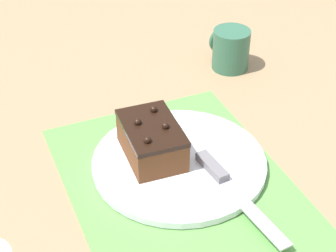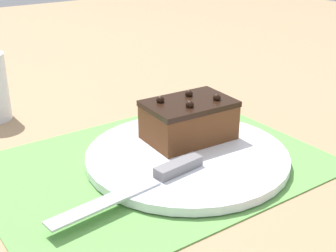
# 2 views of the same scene
# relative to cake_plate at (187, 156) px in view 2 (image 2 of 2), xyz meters

# --- Properties ---
(ground_plane) EXTENTS (3.00, 3.00, 0.00)m
(ground_plane) POSITION_rel_cake_plate_xyz_m (-0.04, 0.02, -0.01)
(ground_plane) COLOR #9E7F5B
(placemat_woven) EXTENTS (0.46, 0.34, 0.00)m
(placemat_woven) POSITION_rel_cake_plate_xyz_m (-0.04, 0.02, -0.01)
(placemat_woven) COLOR #609E4C
(placemat_woven) RESTS_ON ground_plane
(cake_plate) EXTENTS (0.29, 0.29, 0.01)m
(cake_plate) POSITION_rel_cake_plate_xyz_m (0.00, 0.00, 0.00)
(cake_plate) COLOR white
(cake_plate) RESTS_ON placemat_woven
(chocolate_cake) EXTENTS (0.13, 0.09, 0.07)m
(chocolate_cake) POSITION_rel_cake_plate_xyz_m (0.03, 0.04, 0.04)
(chocolate_cake) COLOR brown
(chocolate_cake) RESTS_ON cake_plate
(serving_knife) EXTENTS (0.22, 0.04, 0.01)m
(serving_knife) POSITION_rel_cake_plate_xyz_m (-0.08, -0.04, 0.01)
(serving_knife) COLOR slate
(serving_knife) RESTS_ON cake_plate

